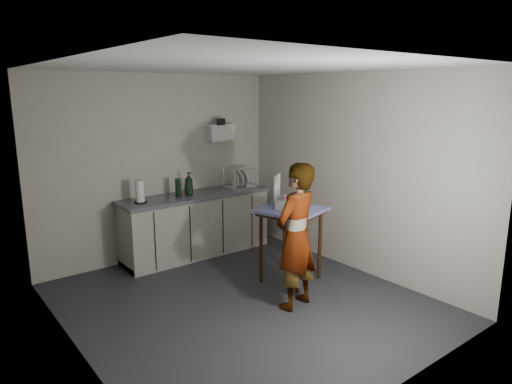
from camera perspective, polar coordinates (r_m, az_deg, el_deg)
ground at (r=5.36m, az=-1.54°, el=-13.56°), size 4.00×4.00×0.00m
wall_back at (r=6.61m, az=-11.93°, el=3.04°), size 3.60×0.02×2.60m
wall_right at (r=6.14m, az=11.95°, el=2.33°), size 0.02×4.00×2.60m
wall_left at (r=4.16m, az=-21.94°, el=-3.08°), size 0.02×4.00×2.60m
ceiling at (r=4.82m, az=-1.73°, el=15.37°), size 3.60×4.00×0.01m
kitchen_counter at (r=6.74m, az=-7.45°, el=-4.25°), size 2.24×0.62×0.91m
wall_shelf at (r=6.99m, az=-4.42°, el=7.45°), size 0.42×0.18×0.37m
side_table at (r=5.67m, az=4.42°, el=-3.24°), size 0.90×0.90×0.94m
standing_man at (r=4.99m, az=5.04°, el=-5.56°), size 0.66×0.51×1.62m
soap_bottle at (r=6.54m, az=-8.40°, el=1.04°), size 0.18×0.18×0.33m
soda_can at (r=6.58m, az=-8.66°, el=0.25°), size 0.07×0.07×0.13m
dark_bottle at (r=6.44m, az=-9.73°, el=0.52°), size 0.08×0.08×0.26m
paper_towel at (r=6.20m, az=-14.32°, el=-0.04°), size 0.17×0.17×0.30m
dish_rack at (r=6.98m, az=-2.09°, el=1.12°), size 0.44×0.33×0.31m
bakery_box at (r=5.64m, az=3.93°, el=-1.08°), size 0.41×0.41×0.41m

